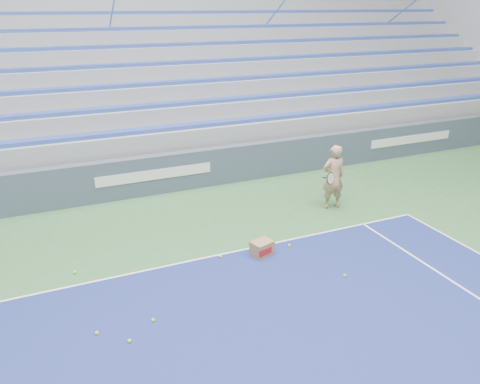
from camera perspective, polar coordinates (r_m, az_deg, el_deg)
name	(u,v)px	position (r m, az deg, el deg)	size (l,w,h in m)	color
sponsor_barrier	(154,175)	(13.18, -10.44, 2.10)	(30.00, 0.32, 1.10)	#3C485B
bleachers	(113,80)	(18.23, -15.26, 13.06)	(31.00, 9.15, 7.30)	gray
tennis_player	(333,177)	(12.15, 11.29, 1.81)	(0.93, 0.85, 1.69)	tan
ball_box	(262,248)	(9.93, 2.69, -6.88)	(0.50, 0.44, 0.32)	#936C47
tennis_ball_0	(97,333)	(8.17, -17.06, -16.12)	(0.07, 0.07, 0.07)	#BAD92C
tennis_ball_1	(130,341)	(7.89, -13.32, -17.26)	(0.07, 0.07, 0.07)	#BAD92C
tennis_ball_2	(220,257)	(9.88, -2.41, -7.88)	(0.07, 0.07, 0.07)	#BAD92C
tennis_ball_3	(153,320)	(8.23, -10.51, -15.11)	(0.07, 0.07, 0.07)	#BAD92C
tennis_ball_4	(75,272)	(9.90, -19.50, -9.20)	(0.07, 0.07, 0.07)	#BAD92C
tennis_ball_5	(289,246)	(10.35, 6.04, -6.51)	(0.07, 0.07, 0.07)	#BAD92C
tennis_ball_6	(345,276)	(9.46, 12.65, -9.92)	(0.07, 0.07, 0.07)	#BAD92C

